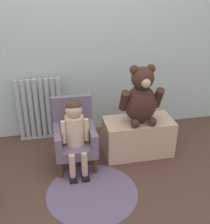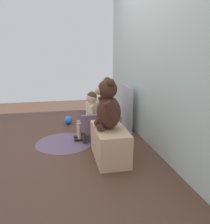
% 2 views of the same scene
% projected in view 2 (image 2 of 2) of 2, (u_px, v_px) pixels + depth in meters
% --- Properties ---
extents(ground_plane, '(6.00, 6.00, 0.00)m').
position_uv_depth(ground_plane, '(70.00, 145.00, 2.98)').
color(ground_plane, '#4F3327').
extents(back_wall, '(3.80, 0.05, 2.40)m').
position_uv_depth(back_wall, '(149.00, 54.00, 2.88)').
color(back_wall, silver).
rests_on(back_wall, ground_plane).
extents(radiator, '(0.50, 0.05, 0.71)m').
position_uv_depth(radiator, '(127.00, 108.00, 3.55)').
color(radiator, '#B4B6B7').
rests_on(radiator, ground_plane).
extents(child_armchair, '(0.38, 0.42, 0.65)m').
position_uv_depth(child_armchair, '(98.00, 119.00, 3.15)').
color(child_armchair, slate).
rests_on(child_armchair, ground_plane).
extents(child_figure, '(0.25, 0.35, 0.70)m').
position_uv_depth(child_figure, '(90.00, 109.00, 3.09)').
color(child_figure, beige).
rests_on(child_figure, ground_plane).
extents(low_bench, '(0.69, 0.35, 0.38)m').
position_uv_depth(low_bench, '(110.00, 143.00, 2.57)').
color(low_bench, tan).
rests_on(low_bench, ground_plane).
extents(large_teddy_bear, '(0.42, 0.29, 0.58)m').
position_uv_depth(large_teddy_bear, '(108.00, 107.00, 2.45)').
color(large_teddy_bear, '#41241A').
rests_on(large_teddy_bear, low_bench).
extents(floor_rug, '(0.79, 0.79, 0.01)m').
position_uv_depth(floor_rug, '(64.00, 143.00, 3.05)').
color(floor_rug, slate).
rests_on(floor_rug, ground_plane).
extents(toy_ball, '(0.15, 0.15, 0.15)m').
position_uv_depth(toy_ball, '(68.00, 120.00, 3.86)').
color(toy_ball, '#3079D6').
rests_on(toy_ball, ground_plane).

